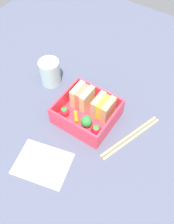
% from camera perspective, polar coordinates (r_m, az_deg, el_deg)
% --- Properties ---
extents(ground_plane, '(1.20, 1.20, 0.02)m').
position_cam_1_polar(ground_plane, '(0.71, 0.00, -1.76)').
color(ground_plane, '#4C5168').
extents(bento_tray, '(0.15, 0.14, 0.01)m').
position_cam_1_polar(bento_tray, '(0.70, 0.00, -1.02)').
color(bento_tray, '#E83448').
rests_on(bento_tray, ground_plane).
extents(bento_rim, '(0.15, 0.14, 0.05)m').
position_cam_1_polar(bento_rim, '(0.67, 0.00, 0.43)').
color(bento_rim, '#E83448').
rests_on(bento_rim, bento_tray).
extents(sandwich_left, '(0.05, 0.06, 0.06)m').
position_cam_1_polar(sandwich_left, '(0.69, -1.06, 3.53)').
color(sandwich_left, '#DCBA80').
rests_on(sandwich_left, bento_tray).
extents(sandwich_center_left, '(0.05, 0.06, 0.06)m').
position_cam_1_polar(sandwich_center_left, '(0.67, 3.72, 1.05)').
color(sandwich_center_left, tan).
rests_on(sandwich_center_left, bento_tray).
extents(strawberry_left, '(0.03, 0.03, 0.03)m').
position_cam_1_polar(strawberry_left, '(0.68, -5.20, 0.09)').
color(strawberry_left, red).
rests_on(strawberry_left, bento_tray).
extents(carrot_stick_far_left, '(0.03, 0.04, 0.01)m').
position_cam_1_polar(carrot_stick_far_left, '(0.68, -2.54, -1.15)').
color(carrot_stick_far_left, orange).
rests_on(carrot_stick_far_left, bento_tray).
extents(broccoli_floret, '(0.03, 0.03, 0.04)m').
position_cam_1_polar(broccoli_floret, '(0.65, -0.16, -2.22)').
color(broccoli_floret, '#89C86D').
rests_on(broccoli_floret, bento_tray).
extents(strawberry_far_left, '(0.03, 0.03, 0.03)m').
position_cam_1_polar(strawberry_far_left, '(0.65, 2.10, -4.19)').
color(strawberry_far_left, red).
rests_on(strawberry_far_left, bento_tray).
extents(chopstick_pair, '(0.08, 0.19, 0.01)m').
position_cam_1_polar(chopstick_pair, '(0.67, 9.95, -5.54)').
color(chopstick_pair, tan).
rests_on(chopstick_pair, ground_plane).
extents(drinking_glass, '(0.06, 0.06, 0.08)m').
position_cam_1_polar(drinking_glass, '(0.77, -8.45, 8.96)').
color(drinking_glass, silver).
rests_on(drinking_glass, ground_plane).
extents(folded_napkin, '(0.15, 0.13, 0.00)m').
position_cam_1_polar(folded_napkin, '(0.64, -10.11, -11.50)').
color(folded_napkin, silver).
rests_on(folded_napkin, ground_plane).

